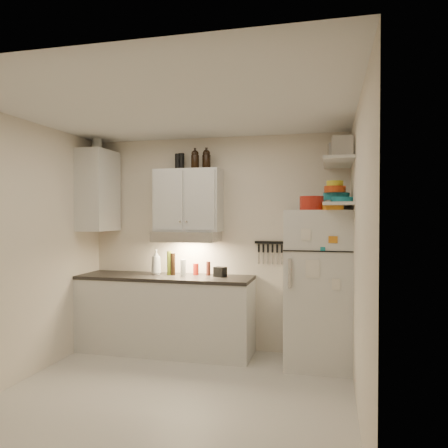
# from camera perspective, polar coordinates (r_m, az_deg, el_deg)

# --- Properties ---
(floor) EXTENTS (3.20, 3.00, 0.02)m
(floor) POSITION_cam_1_polar(r_m,az_deg,el_deg) (4.28, -6.59, -21.62)
(floor) COLOR beige
(floor) RESTS_ON ground
(ceiling) EXTENTS (3.20, 3.00, 0.02)m
(ceiling) POSITION_cam_1_polar(r_m,az_deg,el_deg) (4.06, -6.68, 14.88)
(ceiling) COLOR silver
(ceiling) RESTS_ON ground
(back_wall) EXTENTS (3.20, 0.02, 2.60)m
(back_wall) POSITION_cam_1_polar(r_m,az_deg,el_deg) (5.40, -1.04, -2.51)
(back_wall) COLOR beige
(back_wall) RESTS_ON ground
(left_wall) EXTENTS (0.02, 3.00, 2.60)m
(left_wall) POSITION_cam_1_polar(r_m,az_deg,el_deg) (4.76, -25.13, -3.11)
(left_wall) COLOR beige
(left_wall) RESTS_ON ground
(right_wall) EXTENTS (0.02, 3.00, 2.60)m
(right_wall) POSITION_cam_1_polar(r_m,az_deg,el_deg) (3.72, 17.36, -4.23)
(right_wall) COLOR beige
(right_wall) RESTS_ON ground
(base_cabinet) EXTENTS (2.10, 0.60, 0.88)m
(base_cabinet) POSITION_cam_1_polar(r_m,az_deg,el_deg) (5.40, -7.67, -11.75)
(base_cabinet) COLOR silver
(base_cabinet) RESTS_ON floor
(countertop) EXTENTS (2.10, 0.62, 0.04)m
(countertop) POSITION_cam_1_polar(r_m,az_deg,el_deg) (5.32, -7.69, -6.92)
(countertop) COLOR black
(countertop) RESTS_ON base_cabinet
(upper_cabinet) EXTENTS (0.80, 0.33, 0.75)m
(upper_cabinet) POSITION_cam_1_polar(r_m,az_deg,el_deg) (5.31, -4.67, 3.09)
(upper_cabinet) COLOR silver
(upper_cabinet) RESTS_ON back_wall
(side_cabinet) EXTENTS (0.33, 0.55, 1.00)m
(side_cabinet) POSITION_cam_1_polar(r_m,az_deg,el_deg) (5.65, -16.12, 4.20)
(side_cabinet) COLOR silver
(side_cabinet) RESTS_ON left_wall
(range_hood) EXTENTS (0.76, 0.46, 0.12)m
(range_hood) POSITION_cam_1_polar(r_m,az_deg,el_deg) (5.25, -4.88, -1.64)
(range_hood) COLOR silver
(range_hood) RESTS_ON back_wall
(fridge) EXTENTS (0.70, 0.68, 1.70)m
(fridge) POSITION_cam_1_polar(r_m,az_deg,el_deg) (4.93, 12.23, -8.17)
(fridge) COLOR silver
(fridge) RESTS_ON floor
(shelf_hi) EXTENTS (0.30, 0.95, 0.03)m
(shelf_hi) POSITION_cam_1_polar(r_m,az_deg,el_deg) (4.76, 14.69, 7.81)
(shelf_hi) COLOR silver
(shelf_hi) RESTS_ON right_wall
(shelf_lo) EXTENTS (0.30, 0.95, 0.03)m
(shelf_lo) POSITION_cam_1_polar(r_m,az_deg,el_deg) (4.73, 14.67, 2.51)
(shelf_lo) COLOR silver
(shelf_lo) RESTS_ON right_wall
(knife_strip) EXTENTS (0.42, 0.02, 0.03)m
(knife_strip) POSITION_cam_1_polar(r_m,az_deg,el_deg) (5.24, 6.32, -2.41)
(knife_strip) COLOR black
(knife_strip) RESTS_ON back_wall
(dutch_oven) EXTENTS (0.28, 0.28, 0.15)m
(dutch_oven) POSITION_cam_1_polar(r_m,az_deg,el_deg) (4.70, 11.37, 2.68)
(dutch_oven) COLOR #A31E13
(dutch_oven) RESTS_ON fridge
(book_stack) EXTENTS (0.23, 0.26, 0.07)m
(book_stack) POSITION_cam_1_polar(r_m,az_deg,el_deg) (4.61, 13.91, 2.26)
(book_stack) COLOR orange
(book_stack) RESTS_ON fridge
(spice_jar) EXTENTS (0.08, 0.08, 0.11)m
(spice_jar) POSITION_cam_1_polar(r_m,az_deg,el_deg) (4.75, 13.44, 2.42)
(spice_jar) COLOR silver
(spice_jar) RESTS_ON fridge
(stock_pot) EXTENTS (0.40, 0.40, 0.22)m
(stock_pot) POSITION_cam_1_polar(r_m,az_deg,el_deg) (5.08, 15.12, 8.82)
(stock_pot) COLOR silver
(stock_pot) RESTS_ON shelf_hi
(tin_a) EXTENTS (0.18, 0.16, 0.18)m
(tin_a) POSITION_cam_1_polar(r_m,az_deg,el_deg) (4.74, 14.61, 9.10)
(tin_a) COLOR #AAAAAD
(tin_a) RESTS_ON shelf_hi
(tin_b) EXTENTS (0.20, 0.20, 0.19)m
(tin_b) POSITION_cam_1_polar(r_m,az_deg,el_deg) (4.44, 15.16, 9.73)
(tin_b) COLOR #AAAAAD
(tin_b) RESTS_ON shelf_hi
(bowl_teal) EXTENTS (0.28, 0.28, 0.11)m
(bowl_teal) POSITION_cam_1_polar(r_m,az_deg,el_deg) (4.90, 14.45, 3.29)
(bowl_teal) COLOR teal
(bowl_teal) RESTS_ON shelf_lo
(bowl_orange) EXTENTS (0.23, 0.23, 0.07)m
(bowl_orange) POSITION_cam_1_polar(r_m,az_deg,el_deg) (4.81, 14.28, 4.41)
(bowl_orange) COLOR #BE3C11
(bowl_orange) RESTS_ON bowl_teal
(bowl_yellow) EXTENTS (0.18, 0.18, 0.06)m
(bowl_yellow) POSITION_cam_1_polar(r_m,az_deg,el_deg) (4.82, 14.28, 5.15)
(bowl_yellow) COLOR gold
(bowl_yellow) RESTS_ON bowl_orange
(plates) EXTENTS (0.32, 0.32, 0.06)m
(plates) POSITION_cam_1_polar(r_m,az_deg,el_deg) (4.78, 15.27, 3.03)
(plates) COLOR teal
(plates) RESTS_ON shelf_lo
(growler_a) EXTENTS (0.11, 0.11, 0.22)m
(growler_a) POSITION_cam_1_polar(r_m,az_deg,el_deg) (5.24, -3.80, 8.46)
(growler_a) COLOR black
(growler_a) RESTS_ON upper_cabinet
(growler_b) EXTENTS (0.12, 0.12, 0.23)m
(growler_b) POSITION_cam_1_polar(r_m,az_deg,el_deg) (5.27, -2.31, 8.48)
(growler_b) COLOR black
(growler_b) RESTS_ON upper_cabinet
(thermos_a) EXTENTS (0.08, 0.08, 0.21)m
(thermos_a) POSITION_cam_1_polar(r_m,az_deg,el_deg) (5.45, -5.58, 8.09)
(thermos_a) COLOR black
(thermos_a) RESTS_ON upper_cabinet
(thermos_b) EXTENTS (0.08, 0.08, 0.20)m
(thermos_b) POSITION_cam_1_polar(r_m,az_deg,el_deg) (5.44, -6.06, 8.06)
(thermos_b) COLOR black
(thermos_b) RESTS_ON upper_cabinet
(side_jar) EXTENTS (0.15, 0.15, 0.16)m
(side_jar) POSITION_cam_1_polar(r_m,az_deg,el_deg) (5.76, -16.24, 9.92)
(side_jar) COLOR silver
(side_jar) RESTS_ON side_cabinet
(soap_bottle) EXTENTS (0.16, 0.16, 0.34)m
(soap_bottle) POSITION_cam_1_polar(r_m,az_deg,el_deg) (5.40, -8.86, -4.74)
(soap_bottle) COLOR silver
(soap_bottle) RESTS_ON countertop
(pepper_mill) EXTENTS (0.07, 0.07, 0.17)m
(pepper_mill) POSITION_cam_1_polar(r_m,az_deg,el_deg) (5.28, -2.06, -5.82)
(pepper_mill) COLOR #57231A
(pepper_mill) RESTS_ON countertop
(oil_bottle) EXTENTS (0.07, 0.07, 0.29)m
(oil_bottle) POSITION_cam_1_polar(r_m,az_deg,el_deg) (5.36, -7.17, -5.07)
(oil_bottle) COLOR #4C5715
(oil_bottle) RESTS_ON countertop
(vinegar_bottle) EXTENTS (0.06, 0.06, 0.27)m
(vinegar_bottle) POSITION_cam_1_polar(r_m,az_deg,el_deg) (5.33, -6.67, -5.22)
(vinegar_bottle) COLOR black
(vinegar_bottle) RESTS_ON countertop
(clear_bottle) EXTENTS (0.07, 0.07, 0.20)m
(clear_bottle) POSITION_cam_1_polar(r_m,az_deg,el_deg) (5.23, -5.36, -5.72)
(clear_bottle) COLOR silver
(clear_bottle) RESTS_ON countertop
(red_jar) EXTENTS (0.08, 0.08, 0.14)m
(red_jar) POSITION_cam_1_polar(r_m,az_deg,el_deg) (5.34, -3.70, -5.91)
(red_jar) COLOR #A31E13
(red_jar) RESTS_ON countertop
(caddy) EXTENTS (0.16, 0.14, 0.12)m
(caddy) POSITION_cam_1_polar(r_m,az_deg,el_deg) (5.16, -0.51, -6.27)
(caddy) COLOR black
(caddy) RESTS_ON countertop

